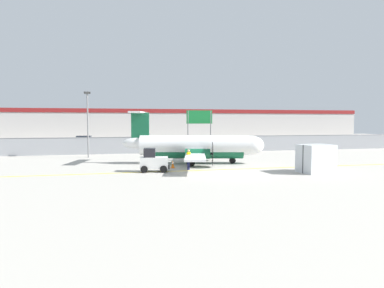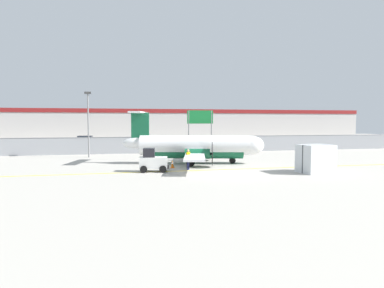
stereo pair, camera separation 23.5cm
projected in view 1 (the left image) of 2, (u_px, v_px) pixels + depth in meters
name	position (u px, v px, depth m)	size (l,w,h in m)	color
ground_plane	(224.00, 170.00, 28.51)	(140.00, 140.00, 0.01)	#ADA89E
perimeter_fence	(185.00, 144.00, 44.00)	(98.00, 0.10, 2.10)	gray
parking_lot_strip	(171.00, 146.00, 55.25)	(98.00, 17.00, 0.12)	#38383A
background_building	(156.00, 125.00, 73.02)	(91.00, 8.10, 6.50)	#BCB7B2
commuter_airplane	(197.00, 147.00, 32.49)	(13.41, 15.93, 4.92)	white
baggage_tug	(153.00, 161.00, 27.24)	(2.47, 1.67, 1.88)	silver
ground_crew_worker	(189.00, 158.00, 28.42)	(0.46, 0.52, 1.70)	#191E4C
cargo_container	(316.00, 159.00, 26.79)	(2.60, 2.25, 2.20)	silver
traffic_cone_near_left	(192.00, 160.00, 32.53)	(0.36, 0.36, 0.64)	orange
traffic_cone_near_right	(173.00, 164.00, 29.47)	(0.36, 0.36, 0.64)	orange
parked_car_0	(83.00, 141.00, 54.97)	(4.31, 2.24, 1.58)	gray
parked_car_1	(142.00, 142.00, 52.39)	(4.38, 2.42, 1.58)	silver
parked_car_2	(205.00, 141.00, 54.60)	(4.36, 2.35, 1.58)	silver
parked_car_3	(263.00, 141.00, 53.10)	(4.21, 2.02, 1.58)	gray
apron_light_pole	(88.00, 119.00, 37.73)	(0.70, 0.30, 7.27)	slate
highway_sign	(199.00, 120.00, 46.63)	(3.60, 0.14, 5.50)	slate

